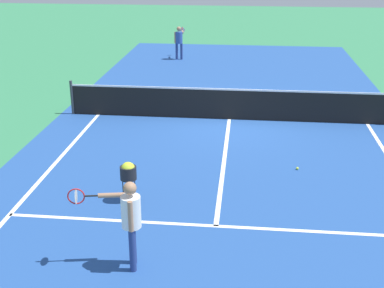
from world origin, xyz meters
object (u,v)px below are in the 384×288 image
(player_near, at_px, (129,216))
(tennis_ball_mid_court, at_px, (297,168))
(net, at_px, (230,104))
(player_far, at_px, (179,39))
(ball_hopper, at_px, (128,171))

(player_near, relative_size, tennis_ball_mid_court, 23.66)
(net, height_order, player_far, player_far)
(player_far, height_order, ball_hopper, player_far)
(player_near, relative_size, player_far, 1.04)
(tennis_ball_mid_court, bearing_deg, player_far, 110.22)
(player_far, relative_size, tennis_ball_mid_court, 22.68)
(player_far, bearing_deg, net, -72.48)
(player_far, height_order, tennis_ball_mid_court, player_far)
(player_near, bearing_deg, player_far, 94.70)
(player_far, xyz_separation_m, ball_hopper, (0.78, -13.95, -0.24))
(player_far, xyz_separation_m, tennis_ball_mid_court, (4.41, -11.98, -0.89))
(player_near, xyz_separation_m, tennis_ball_mid_court, (3.07, 4.28, -0.93))
(net, relative_size, player_near, 6.36)
(ball_hopper, bearing_deg, tennis_ball_mid_court, 28.55)
(player_far, distance_m, tennis_ball_mid_court, 12.80)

